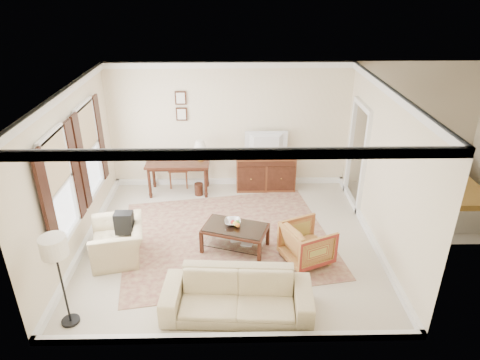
{
  "coord_description": "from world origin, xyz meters",
  "views": [
    {
      "loc": [
        0.06,
        -6.83,
        4.66
      ],
      "look_at": [
        0.2,
        0.3,
        1.15
      ],
      "focal_mm": 32.0,
      "sensor_mm": 36.0,
      "label": 1
    }
  ],
  "objects_px": {
    "club_armchair": "(117,236)",
    "sideboard": "(265,172)",
    "writing_desk": "(178,166)",
    "coffee_table": "(235,232)",
    "tv": "(267,137)",
    "striped_armchair": "(307,242)",
    "sofa": "(237,290)"
  },
  "relations": [
    {
      "from": "sofa",
      "to": "striped_armchair",
      "type": "bearing_deg",
      "value": 49.26
    },
    {
      "from": "coffee_table",
      "to": "striped_armchair",
      "type": "xyz_separation_m",
      "value": [
        1.26,
        -0.37,
        0.02
      ]
    },
    {
      "from": "writing_desk",
      "to": "coffee_table",
      "type": "bearing_deg",
      "value": -61.13
    },
    {
      "from": "coffee_table",
      "to": "tv",
      "type": "bearing_deg",
      "value": 73.32
    },
    {
      "from": "sideboard",
      "to": "tv",
      "type": "height_order",
      "value": "tv"
    },
    {
      "from": "writing_desk",
      "to": "sofa",
      "type": "xyz_separation_m",
      "value": [
        1.29,
        -3.95,
        -0.23
      ]
    },
    {
      "from": "club_armchair",
      "to": "sideboard",
      "type": "bearing_deg",
      "value": 121.69
    },
    {
      "from": "striped_armchair",
      "to": "coffee_table",
      "type": "bearing_deg",
      "value": 50.1
    },
    {
      "from": "sideboard",
      "to": "club_armchair",
      "type": "height_order",
      "value": "club_armchair"
    },
    {
      "from": "club_armchair",
      "to": "sofa",
      "type": "xyz_separation_m",
      "value": [
        2.1,
        -1.44,
        -0.02
      ]
    },
    {
      "from": "tv",
      "to": "sofa",
      "type": "bearing_deg",
      "value": 80.02
    },
    {
      "from": "writing_desk",
      "to": "tv",
      "type": "height_order",
      "value": "tv"
    },
    {
      "from": "coffee_table",
      "to": "striped_armchair",
      "type": "distance_m",
      "value": 1.31
    },
    {
      "from": "striped_armchair",
      "to": "sofa",
      "type": "height_order",
      "value": "sofa"
    },
    {
      "from": "writing_desk",
      "to": "striped_armchair",
      "type": "height_order",
      "value": "striped_armchair"
    },
    {
      "from": "writing_desk",
      "to": "sideboard",
      "type": "bearing_deg",
      "value": 4.64
    },
    {
      "from": "sideboard",
      "to": "club_armchair",
      "type": "distance_m",
      "value": 3.88
    },
    {
      "from": "tv",
      "to": "coffee_table",
      "type": "distance_m",
      "value": 2.72
    },
    {
      "from": "writing_desk",
      "to": "striped_armchair",
      "type": "bearing_deg",
      "value": -46.54
    },
    {
      "from": "tv",
      "to": "striped_armchair",
      "type": "xyz_separation_m",
      "value": [
        0.53,
        -2.82,
        -0.91
      ]
    },
    {
      "from": "tv",
      "to": "coffee_table",
      "type": "bearing_deg",
      "value": 73.32
    },
    {
      "from": "writing_desk",
      "to": "sofa",
      "type": "distance_m",
      "value": 4.16
    },
    {
      "from": "writing_desk",
      "to": "coffee_table",
      "type": "height_order",
      "value": "writing_desk"
    },
    {
      "from": "tv",
      "to": "striped_armchair",
      "type": "distance_m",
      "value": 3.0
    },
    {
      "from": "coffee_table",
      "to": "club_armchair",
      "type": "height_order",
      "value": "club_armchair"
    },
    {
      "from": "striped_armchair",
      "to": "tv",
      "type": "bearing_deg",
      "value": -13.14
    },
    {
      "from": "striped_armchair",
      "to": "club_armchair",
      "type": "bearing_deg",
      "value": 63.47
    },
    {
      "from": "writing_desk",
      "to": "sideboard",
      "type": "relative_size",
      "value": 1.04
    },
    {
      "from": "tv",
      "to": "sideboard",
      "type": "bearing_deg",
      "value": -90.0
    },
    {
      "from": "coffee_table",
      "to": "sofa",
      "type": "distance_m",
      "value": 1.64
    },
    {
      "from": "sideboard",
      "to": "tv",
      "type": "xyz_separation_m",
      "value": [
        0.0,
        -0.02,
        0.88
      ]
    },
    {
      "from": "sideboard",
      "to": "striped_armchair",
      "type": "relative_size",
      "value": 1.73
    }
  ]
}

